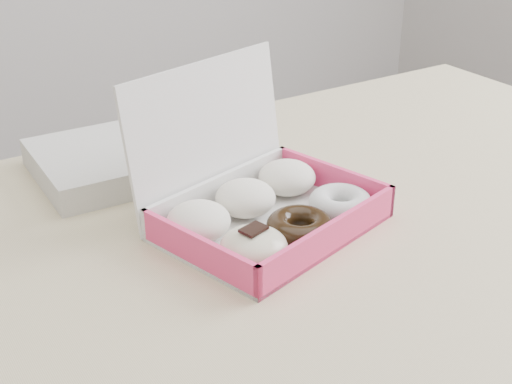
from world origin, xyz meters
TOP-DOWN VIEW (x-y plane):
  - table at (0.00, 0.00)m, footprint 1.20×0.80m
  - donut_box at (-0.14, 0.01)m, footprint 0.32×0.29m
  - newspapers at (-0.23, 0.26)m, footprint 0.26×0.21m

SIDE VIEW (x-z plane):
  - table at x=0.00m, z-range 0.30..1.05m
  - newspapers at x=-0.23m, z-range 0.75..0.79m
  - donut_box at x=-0.14m, z-range 0.68..0.88m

